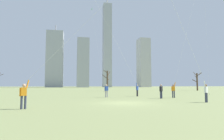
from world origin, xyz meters
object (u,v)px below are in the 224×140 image
Objects in this scene: kite_flyer_foreground_right_purple at (129,73)px; bystander_watching_nearby at (161,91)px; kite_flyer_midfield_right_yellow at (40,77)px; kite_flyer_foreground_left_orange at (180,60)px; bystander_far_off_by_trees at (106,90)px; bare_tree_center at (197,81)px; kite_flyer_midfield_center_white at (195,65)px; bare_tree_far_right_edge at (107,80)px; distant_kite_drifting_left_green at (93,17)px.

bystander_watching_nearby is at bearing -55.79° from kite_flyer_foreground_right_purple.
kite_flyer_foreground_left_orange is at bearing 28.73° from kite_flyer_midfield_right_yellow.
kite_flyer_foreground_right_purple is 3.96m from bystander_far_off_by_trees.
bare_tree_center is (30.14, 24.23, 1.83)m from bystander_far_off_by_trees.
bare_tree_center is at bearing 54.24° from kite_flyer_midfield_center_white.
bystander_watching_nearby is at bearing -157.37° from kite_flyer_foreground_left_orange.
kite_flyer_foreground_left_orange reaches higher than bare_tree_far_right_edge.
kite_flyer_foreground_left_orange is 33.39m from bare_tree_center.
kite_flyer_midfield_center_white is 3.04× the size of bare_tree_center.
bystander_far_off_by_trees is (-9.25, 1.75, -3.82)m from kite_flyer_foreground_left_orange.
kite_flyer_foreground_right_purple is at bearing -138.87° from bare_tree_center.
kite_flyer_midfield_center_white is 9.87× the size of bystander_far_off_by_trees.
kite_flyer_midfield_center_white is (3.16, -9.50, 0.13)m from kite_flyer_foreground_right_purple.
bare_tree_far_right_edge is 25.53m from bare_tree_center.
distant_kite_drifting_left_green is at bearing -175.66° from bare_tree_far_right_edge.
kite_flyer_foreground_left_orange is at bearing -72.89° from distant_kite_drifting_left_green.
bystander_watching_nearby is at bearing -131.59° from bare_tree_center.
bare_tree_center is (23.80, 33.05, -0.57)m from kite_flyer_midfield_center_white.
kite_flyer_foreground_right_purple is 1.61× the size of kite_flyer_midfield_right_yellow.
distant_kite_drifting_left_green is (6.93, 36.18, 17.58)m from kite_flyer_midfield_right_yellow.
bare_tree_far_right_edge is at bearing 4.34° from distant_kite_drifting_left_green.
kite_flyer_midfield_right_yellow is at bearing -151.27° from kite_flyer_foreground_left_orange.
kite_flyer_foreground_right_purple is at bearing 12.21° from bystander_far_off_by_trees.
kite_flyer_midfield_right_yellow reaches higher than bare_tree_center.
bare_tree_center is at bearing -3.36° from distant_kite_drifting_left_green.
bystander_watching_nearby is 36.70m from bare_tree_center.
kite_flyer_foreground_right_purple is 0.90× the size of kite_flyer_foreground_left_orange.
bare_tree_far_right_edge is at bearing 86.61° from kite_flyer_foreground_right_purple.
bystander_far_off_by_trees is at bearing 58.73° from kite_flyer_midfield_right_yellow.
distant_kite_drifting_left_green is 4.32× the size of bare_tree_center.
bare_tree_far_right_edge is (-1.65, 35.07, -0.35)m from kite_flyer_midfield_center_white.
bystander_far_off_by_trees is 32.03m from distant_kite_drifting_left_green.
distant_kite_drifting_left_green reaches higher than kite_flyer_midfield_center_white.
kite_flyer_midfield_center_white is (-2.91, -7.07, -1.43)m from kite_flyer_foreground_left_orange.
kite_flyer_foreground_right_purple reaches higher than kite_flyer_midfield_right_yellow.
kite_flyer_foreground_left_orange is at bearing -21.83° from kite_flyer_foreground_right_purple.
bare_tree_center reaches higher than bystander_watching_nearby.
kite_flyer_foreground_right_purple reaches higher than kite_flyer_midfield_center_white.
bystander_far_off_by_trees is 26.75m from bare_tree_far_right_edge.
kite_flyer_foreground_left_orange is 10.16m from bystander_far_off_by_trees.
bystander_far_off_by_trees is 0.29× the size of bare_tree_far_right_edge.
kite_flyer_midfield_center_white is 0.70× the size of distant_kite_drifting_left_green.
kite_flyer_foreground_right_purple is 35.80m from bare_tree_center.
bare_tree_far_right_edge is at bearing 175.45° from bare_tree_center.
bystander_far_off_by_trees is at bearing -91.60° from distant_kite_drifting_left_green.
distant_kite_drifting_left_green is at bearing 79.15° from kite_flyer_midfield_right_yellow.
bystander_far_off_by_trees is (-6.34, 8.82, -2.39)m from kite_flyer_midfield_center_white.
distant_kite_drifting_left_green is 17.17m from bare_tree_far_right_edge.
kite_flyer_foreground_right_purple reaches higher than bystander_far_off_by_trees.
kite_flyer_foreground_right_purple is 10.80× the size of bystander_watching_nearby.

